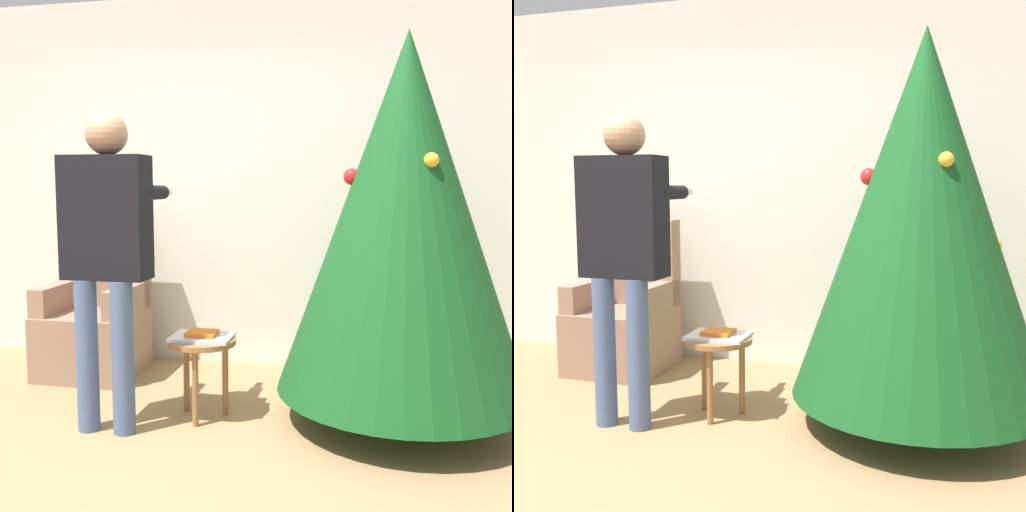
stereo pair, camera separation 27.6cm
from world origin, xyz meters
TOP-DOWN VIEW (x-y plane):
  - wall_back at (0.00, 2.23)m, footprint 8.00×0.06m
  - christmas_tree at (1.27, 1.27)m, footprint 1.39×1.39m
  - armchair at (-0.84, 1.77)m, footprint 0.65×0.63m
  - person_standing at (-0.30, 0.85)m, footprint 0.47×0.57m
  - side_stool at (0.16, 1.09)m, footprint 0.39×0.39m
  - laptop at (0.16, 1.09)m, footprint 0.34×0.25m
  - book at (0.16, 1.09)m, footprint 0.17×0.15m

SIDE VIEW (x-z plane):
  - armchair at x=-0.84m, z-range -0.17..0.91m
  - side_stool at x=0.16m, z-range 0.15..0.62m
  - laptop at x=0.16m, z-range 0.46..0.48m
  - book at x=0.16m, z-range 0.48..0.51m
  - person_standing at x=-0.30m, z-range 0.18..1.90m
  - christmas_tree at x=1.27m, z-range 0.09..2.25m
  - wall_back at x=0.00m, z-range 0.00..2.70m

